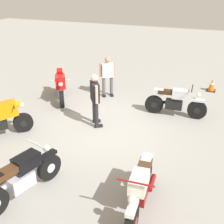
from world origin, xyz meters
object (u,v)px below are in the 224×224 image
(motorcycle_black_cruiser, at_px, (22,177))
(person_in_black_shirt, at_px, (95,97))
(motorcycle_red_sportbike, at_px, (61,86))
(person_in_white_shirt, at_px, (108,74))
(motorcycle_silver_cruiser, at_px, (175,102))
(motorcycle_cream_vintage, at_px, (140,189))
(traffic_cone, at_px, (212,85))

(motorcycle_black_cruiser, bearing_deg, person_in_black_shirt, 13.44)
(motorcycle_red_sportbike, distance_m, person_in_white_shirt, 1.87)
(motorcycle_red_sportbike, distance_m, motorcycle_silver_cruiser, 4.33)
(motorcycle_cream_vintage, bearing_deg, person_in_white_shirt, -155.33)
(motorcycle_cream_vintage, relative_size, person_in_black_shirt, 1.14)
(motorcycle_cream_vintage, bearing_deg, motorcycle_silver_cruiser, 177.52)
(person_in_black_shirt, bearing_deg, motorcycle_red_sportbike, 111.78)
(motorcycle_black_cruiser, bearing_deg, person_in_white_shirt, 19.67)
(motorcycle_cream_vintage, relative_size, person_in_white_shirt, 1.24)
(motorcycle_cream_vintage, distance_m, person_in_white_shirt, 6.16)
(person_in_black_shirt, bearing_deg, person_in_white_shirt, 68.52)
(motorcycle_cream_vintage, xyz_separation_m, traffic_cone, (-7.46, 1.03, -0.23))
(motorcycle_silver_cruiser, distance_m, traffic_cone, 3.08)
(motorcycle_silver_cruiser, distance_m, person_in_black_shirt, 2.80)
(motorcycle_black_cruiser, relative_size, motorcycle_silver_cruiser, 0.98)
(traffic_cone, bearing_deg, motorcycle_black_cruiser, -23.53)
(motorcycle_silver_cruiser, xyz_separation_m, person_in_white_shirt, (-0.86, -2.81, 0.37))
(motorcycle_black_cruiser, distance_m, person_in_black_shirt, 3.57)
(motorcycle_black_cruiser, distance_m, traffic_cone, 8.74)
(person_in_white_shirt, bearing_deg, motorcycle_red_sportbike, -86.51)
(person_in_black_shirt, relative_size, traffic_cone, 3.24)
(person_in_white_shirt, xyz_separation_m, person_in_black_shirt, (2.45, 0.55, 0.10))
(motorcycle_red_sportbike, xyz_separation_m, motorcycle_silver_cruiser, (-0.19, 4.32, -0.07))
(motorcycle_cream_vintage, relative_size, motorcycle_red_sportbike, 1.11)
(motorcycle_black_cruiser, distance_m, motorcycle_silver_cruiser, 5.67)
(motorcycle_silver_cruiser, bearing_deg, person_in_black_shirt, -147.31)
(motorcycle_black_cruiser, xyz_separation_m, traffic_cone, (-8.01, 3.49, -0.26))
(motorcycle_black_cruiser, bearing_deg, motorcycle_cream_vintage, -61.60)
(motorcycle_cream_vintage, height_order, traffic_cone, motorcycle_cream_vintage)
(motorcycle_black_cruiser, bearing_deg, motorcycle_red_sportbike, 37.00)
(motorcycle_red_sportbike, xyz_separation_m, traffic_cone, (-3.07, 5.40, -0.33))
(motorcycle_cream_vintage, height_order, motorcycle_black_cruiser, motorcycle_black_cruiser)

